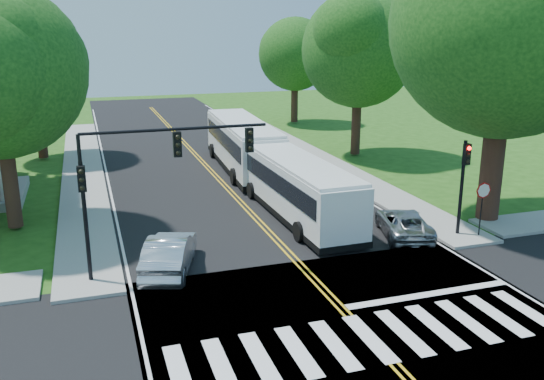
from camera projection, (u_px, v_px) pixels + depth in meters
name	position (u px, v px, depth m)	size (l,w,h in m)	color
ground	(362.00, 331.00, 18.50)	(140.00, 140.00, 0.00)	#204912
road	(227.00, 188.00, 34.95)	(14.00, 96.00, 0.01)	black
cross_road	(362.00, 331.00, 18.50)	(60.00, 12.00, 0.01)	black
center_line	(213.00, 173.00, 38.60)	(0.36, 70.00, 0.01)	gold
edge_line_w	(108.00, 181.00, 36.56)	(0.12, 70.00, 0.01)	silver
edge_line_e	(307.00, 166.00, 40.65)	(0.12, 70.00, 0.01)	silver
crosswalk	(370.00, 338.00, 18.04)	(12.60, 3.00, 0.01)	silver
stop_bar	(429.00, 294.00, 21.01)	(6.60, 0.40, 0.01)	silver
sidewalk_nw	(83.00, 171.00, 38.83)	(2.60, 40.00, 0.15)	gray
sidewalk_ne	(311.00, 155.00, 43.83)	(2.60, 40.00, 0.15)	gray
tree_ne_big	(507.00, 23.00, 26.51)	(10.80, 10.80, 14.91)	black
tree_west_far	(33.00, 63.00, 40.71)	(7.60, 7.60, 10.67)	black
tree_east_mid	(359.00, 50.00, 41.76)	(8.40, 8.40, 11.93)	black
tree_east_far	(295.00, 54.00, 56.96)	(7.20, 7.20, 10.34)	black
signal_nw	(147.00, 168.00, 21.42)	(7.15, 0.46, 5.66)	black
signal_ne	(463.00, 175.00, 26.05)	(0.30, 0.46, 4.40)	black
stop_sign	(483.00, 196.00, 26.12)	(0.76, 0.08, 2.53)	black
bus_lead	(297.00, 186.00, 29.42)	(2.99, 11.64, 3.00)	silver
bus_follow	(243.00, 144.00, 39.25)	(3.63, 12.98, 3.33)	silver
hatchback	(169.00, 253.00, 22.81)	(1.61, 4.62, 1.52)	silver
suv	(404.00, 223.00, 26.79)	(2.05, 4.44, 1.23)	#A2A4A9
dark_sedan	(329.00, 187.00, 32.62)	(1.87, 4.59, 1.33)	black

